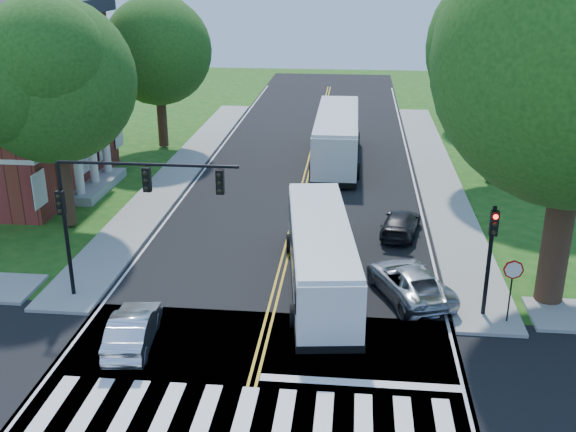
# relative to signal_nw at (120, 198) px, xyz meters

# --- Properties ---
(ground) EXTENTS (140.00, 140.00, 0.00)m
(ground) POSITION_rel_signal_nw_xyz_m (5.86, -6.43, -4.38)
(ground) COLOR #174E13
(ground) RESTS_ON ground
(road) EXTENTS (14.00, 96.00, 0.01)m
(road) POSITION_rel_signal_nw_xyz_m (5.86, 11.57, -4.37)
(road) COLOR black
(road) RESTS_ON ground
(cross_road) EXTENTS (60.00, 12.00, 0.01)m
(cross_road) POSITION_rel_signal_nw_xyz_m (5.86, -6.43, -4.37)
(cross_road) COLOR black
(cross_road) RESTS_ON ground
(center_line) EXTENTS (0.36, 70.00, 0.01)m
(center_line) POSITION_rel_signal_nw_xyz_m (5.86, 15.57, -4.36)
(center_line) COLOR gold
(center_line) RESTS_ON road
(edge_line_w) EXTENTS (0.12, 70.00, 0.01)m
(edge_line_w) POSITION_rel_signal_nw_xyz_m (-0.94, 15.57, -4.36)
(edge_line_w) COLOR silver
(edge_line_w) RESTS_ON road
(edge_line_e) EXTENTS (0.12, 70.00, 0.01)m
(edge_line_e) POSITION_rel_signal_nw_xyz_m (12.66, 15.57, -4.36)
(edge_line_e) COLOR silver
(edge_line_e) RESTS_ON road
(crosswalk) EXTENTS (12.60, 3.00, 0.01)m
(crosswalk) POSITION_rel_signal_nw_xyz_m (5.86, -6.93, -4.36)
(crosswalk) COLOR silver
(crosswalk) RESTS_ON road
(stop_bar) EXTENTS (6.60, 0.40, 0.01)m
(stop_bar) POSITION_rel_signal_nw_xyz_m (9.36, -4.83, -4.36)
(stop_bar) COLOR silver
(stop_bar) RESTS_ON road
(sidewalk_nw) EXTENTS (2.60, 40.00, 0.15)m
(sidewalk_nw) POSITION_rel_signal_nw_xyz_m (-2.44, 18.57, -4.30)
(sidewalk_nw) COLOR gray
(sidewalk_nw) RESTS_ON ground
(sidewalk_ne) EXTENTS (2.60, 40.00, 0.15)m
(sidewalk_ne) POSITION_rel_signal_nw_xyz_m (14.16, 18.57, -4.30)
(sidewalk_ne) COLOR gray
(sidewalk_ne) RESTS_ON ground
(tree_west_near) EXTENTS (8.00, 8.00, 11.40)m
(tree_west_near) POSITION_rel_signal_nw_xyz_m (-5.64, 7.57, 3.15)
(tree_west_near) COLOR #382516
(tree_west_near) RESTS_ON ground
(tree_west_far) EXTENTS (7.60, 7.60, 10.67)m
(tree_west_far) POSITION_rel_signal_nw_xyz_m (-5.14, 23.57, 2.62)
(tree_west_far) COLOR #382516
(tree_west_far) RESTS_ON ground
(tree_east_mid) EXTENTS (8.40, 8.40, 11.93)m
(tree_east_mid) POSITION_rel_signal_nw_xyz_m (17.36, 17.57, 3.48)
(tree_east_mid) COLOR #382516
(tree_east_mid) RESTS_ON ground
(tree_east_far) EXTENTS (7.20, 7.20, 10.34)m
(tree_east_far) POSITION_rel_signal_nw_xyz_m (18.36, 33.57, 2.48)
(tree_east_far) COLOR #382516
(tree_east_far) RESTS_ON ground
(signal_nw) EXTENTS (7.15, 0.46, 5.66)m
(signal_nw) POSITION_rel_signal_nw_xyz_m (0.00, 0.00, 0.00)
(signal_nw) COLOR black
(signal_nw) RESTS_ON ground
(signal_ne) EXTENTS (0.30, 0.46, 4.40)m
(signal_ne) POSITION_rel_signal_nw_xyz_m (14.06, 0.01, -1.41)
(signal_ne) COLOR black
(signal_ne) RESTS_ON ground
(stop_sign) EXTENTS (0.76, 0.08, 2.53)m
(stop_sign) POSITION_rel_signal_nw_xyz_m (14.86, -0.45, -2.35)
(stop_sign) COLOR black
(stop_sign) RESTS_ON ground
(bus_lead) EXTENTS (3.75, 11.27, 2.86)m
(bus_lead) POSITION_rel_signal_nw_xyz_m (7.64, 2.05, -2.86)
(bus_lead) COLOR silver
(bus_lead) RESTS_ON road
(bus_follow) EXTENTS (3.21, 12.97, 3.35)m
(bus_follow) POSITION_rel_signal_nw_xyz_m (7.66, 21.17, -2.60)
(bus_follow) COLOR silver
(bus_follow) RESTS_ON road
(hatchback) EXTENTS (1.82, 4.12, 1.31)m
(hatchback) POSITION_rel_signal_nw_xyz_m (1.29, -3.30, -3.71)
(hatchback) COLOR silver
(hatchback) RESTS_ON road
(suv) EXTENTS (3.89, 5.40, 1.36)m
(suv) POSITION_rel_signal_nw_xyz_m (11.29, 1.48, -3.68)
(suv) COLOR #B3B5BA
(suv) RESTS_ON road
(dark_sedan) EXTENTS (2.41, 4.31, 1.18)m
(dark_sedan) POSITION_rel_signal_nw_xyz_m (11.33, 8.28, -3.78)
(dark_sedan) COLOR black
(dark_sedan) RESTS_ON road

